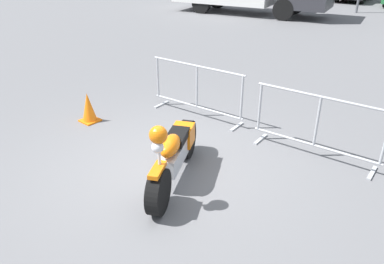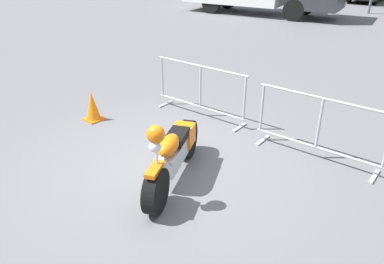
# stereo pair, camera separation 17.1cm
# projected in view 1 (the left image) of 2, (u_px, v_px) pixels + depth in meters

# --- Properties ---
(ground_plane) EXTENTS (120.00, 120.00, 0.00)m
(ground_plane) POSITION_uv_depth(u_px,v_px,m) (168.00, 165.00, 5.98)
(ground_plane) COLOR #5B5B5E
(motorcycle) EXTENTS (1.12, 1.97, 1.20)m
(motorcycle) POSITION_uv_depth(u_px,v_px,m) (174.00, 153.00, 5.41)
(motorcycle) COLOR black
(motorcycle) RESTS_ON ground
(crowd_barrier_near) EXTENTS (2.13, 0.60, 1.07)m
(crowd_barrier_near) POSITION_uv_depth(u_px,v_px,m) (197.00, 90.00, 7.46)
(crowd_barrier_near) COLOR #9EA0A5
(crowd_barrier_near) RESTS_ON ground
(crowd_barrier_far) EXTENTS (2.13, 0.60, 1.07)m
(crowd_barrier_far) POSITION_uv_depth(u_px,v_px,m) (317.00, 126.00, 6.00)
(crowd_barrier_far) COLOR #9EA0A5
(crowd_barrier_far) RESTS_ON ground
(traffic_cone) EXTENTS (0.34, 0.34, 0.59)m
(traffic_cone) POSITION_uv_depth(u_px,v_px,m) (88.00, 108.00, 7.34)
(traffic_cone) COLOR orange
(traffic_cone) RESTS_ON ground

